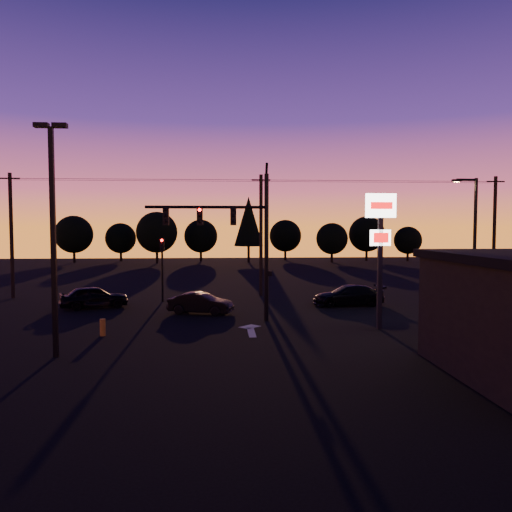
% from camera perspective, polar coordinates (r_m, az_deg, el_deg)
% --- Properties ---
extents(ground, '(120.00, 120.00, 0.00)m').
position_cam_1_polar(ground, '(23.55, -1.60, -9.26)').
color(ground, black).
rests_on(ground, ground).
extents(lane_arrow, '(1.20, 3.10, 0.01)m').
position_cam_1_polar(lane_arrow, '(25.20, -0.61, -8.41)').
color(lane_arrow, beige).
rests_on(lane_arrow, ground).
extents(traffic_signal_mast, '(6.79, 0.52, 8.58)m').
position_cam_1_polar(traffic_signal_mast, '(26.97, -2.18, 2.91)').
color(traffic_signal_mast, black).
rests_on(traffic_signal_mast, ground).
extents(secondary_signal, '(0.30, 0.31, 4.35)m').
position_cam_1_polar(secondary_signal, '(34.76, -10.67, -0.47)').
color(secondary_signal, black).
rests_on(secondary_signal, ground).
extents(parking_lot_light, '(1.25, 0.30, 9.14)m').
position_cam_1_polar(parking_lot_light, '(21.01, -22.19, 3.45)').
color(parking_lot_light, black).
rests_on(parking_lot_light, ground).
extents(pylon_sign, '(1.50, 0.28, 6.80)m').
position_cam_1_polar(pylon_sign, '(25.72, 14.03, 2.74)').
color(pylon_sign, black).
rests_on(pylon_sign, ground).
extents(streetlight, '(1.55, 0.35, 8.00)m').
position_cam_1_polar(streetlight, '(32.12, 23.58, 1.79)').
color(streetlight, black).
rests_on(streetlight, ground).
extents(utility_pole_0, '(1.40, 0.26, 9.00)m').
position_cam_1_polar(utility_pole_0, '(39.91, -26.17, 2.22)').
color(utility_pole_0, black).
rests_on(utility_pole_0, ground).
extents(utility_pole_1, '(1.40, 0.26, 9.00)m').
position_cam_1_polar(utility_pole_1, '(37.08, 0.57, 2.50)').
color(utility_pole_1, black).
rests_on(utility_pole_1, ground).
extents(utility_pole_2, '(1.40, 0.26, 9.00)m').
position_cam_1_polar(utility_pole_2, '(42.49, 25.57, 2.28)').
color(utility_pole_2, black).
rests_on(utility_pole_2, ground).
extents(power_wires, '(36.00, 1.22, 0.07)m').
position_cam_1_polar(power_wires, '(37.24, 0.58, 8.63)').
color(power_wires, black).
rests_on(power_wires, ground).
extents(bollard, '(0.27, 0.27, 0.81)m').
position_cam_1_polar(bollard, '(24.83, -17.11, -7.80)').
color(bollard, '#A9731A').
rests_on(bollard, ground).
extents(tree_0, '(5.36, 5.36, 6.74)m').
position_cam_1_polar(tree_0, '(75.94, -20.10, 2.33)').
color(tree_0, black).
rests_on(tree_0, ground).
extents(tree_1, '(4.54, 4.54, 5.71)m').
position_cam_1_polar(tree_1, '(77.46, -15.21, 1.97)').
color(tree_1, black).
rests_on(tree_1, ground).
extents(tree_2, '(5.77, 5.78, 7.26)m').
position_cam_1_polar(tree_2, '(71.54, -11.27, 2.67)').
color(tree_2, black).
rests_on(tree_2, ground).
extents(tree_3, '(4.95, 4.95, 6.22)m').
position_cam_1_polar(tree_3, '(75.04, -6.33, 2.27)').
color(tree_3, black).
rests_on(tree_3, ground).
extents(tree_4, '(4.18, 4.18, 9.50)m').
position_cam_1_polar(tree_4, '(72.07, -0.85, 3.98)').
color(tree_4, black).
rests_on(tree_4, ground).
extents(tree_5, '(4.95, 4.95, 6.22)m').
position_cam_1_polar(tree_5, '(77.62, 3.37, 2.32)').
color(tree_5, black).
rests_on(tree_5, ground).
extents(tree_6, '(4.54, 4.54, 5.71)m').
position_cam_1_polar(tree_6, '(72.75, 8.68, 1.97)').
color(tree_6, black).
rests_on(tree_6, ground).
extents(tree_7, '(5.36, 5.36, 6.74)m').
position_cam_1_polar(tree_7, '(77.16, 12.55, 2.47)').
color(tree_7, black).
rests_on(tree_7, ground).
extents(tree_8, '(4.12, 4.12, 5.19)m').
position_cam_1_polar(tree_8, '(78.16, 16.97, 1.72)').
color(tree_8, black).
rests_on(tree_8, ground).
extents(car_left, '(4.51, 3.06, 1.43)m').
position_cam_1_polar(car_left, '(33.27, -18.02, -4.46)').
color(car_left, black).
rests_on(car_left, ground).
extents(car_mid, '(4.02, 2.34, 1.25)m').
position_cam_1_polar(car_mid, '(29.80, -6.35, -5.39)').
color(car_mid, black).
rests_on(car_mid, ground).
extents(car_right, '(4.71, 2.10, 1.34)m').
position_cam_1_polar(car_right, '(33.24, 10.50, -4.43)').
color(car_right, black).
rests_on(car_right, ground).
extents(suv_parked, '(4.72, 5.62, 1.43)m').
position_cam_1_polar(suv_parked, '(24.06, 25.53, -7.58)').
color(suv_parked, black).
rests_on(suv_parked, ground).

